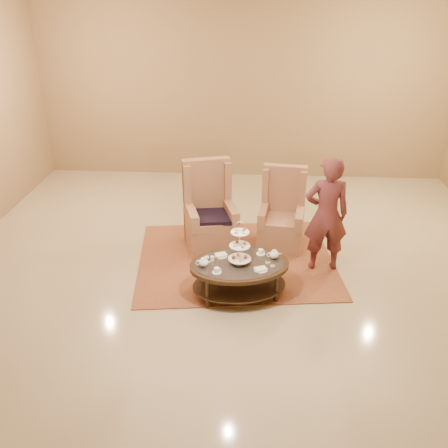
# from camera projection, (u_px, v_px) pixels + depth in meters

# --- Properties ---
(ground) EXTENTS (8.00, 8.00, 0.00)m
(ground) POSITION_uv_depth(u_px,v_px,m) (233.00, 277.00, 6.78)
(ground) COLOR tan
(ground) RESTS_ON ground
(ceiling) EXTENTS (8.00, 8.00, 0.02)m
(ceiling) POSITION_uv_depth(u_px,v_px,m) (233.00, 277.00, 6.78)
(ceiling) COLOR white
(ceiling) RESTS_ON ground
(wall_back) EXTENTS (8.00, 0.04, 3.50)m
(wall_back) POSITION_uv_depth(u_px,v_px,m) (244.00, 89.00, 9.59)
(wall_back) COLOR #947851
(wall_back) RESTS_ON ground
(rug) EXTENTS (3.03, 2.63, 0.01)m
(rug) POSITION_uv_depth(u_px,v_px,m) (236.00, 259.00, 7.20)
(rug) COLOR #986036
(rug) RESTS_ON ground
(tea_table) EXTENTS (1.40, 1.10, 1.05)m
(tea_table) POSITION_uv_depth(u_px,v_px,m) (239.00, 269.00, 6.24)
(tea_table) COLOR black
(tea_table) RESTS_ON ground
(armchair_left) EXTENTS (0.88, 0.90, 1.30)m
(armchair_left) POSITION_uv_depth(u_px,v_px,m) (210.00, 218.00, 7.43)
(armchair_left) COLOR #9E6C4A
(armchair_left) RESTS_ON ground
(armchair_right) EXTENTS (0.72, 0.74, 1.19)m
(armchair_right) POSITION_uv_depth(u_px,v_px,m) (282.00, 219.00, 7.48)
(armchair_right) COLOR #9E6C4A
(armchair_right) RESTS_ON ground
(person) EXTENTS (0.63, 0.44, 1.64)m
(person) POSITION_uv_depth(u_px,v_px,m) (326.00, 215.00, 6.64)
(person) COLOR #562526
(person) RESTS_ON ground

